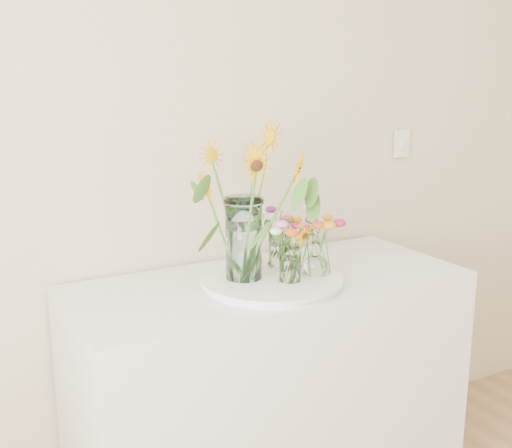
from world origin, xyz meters
name	(u,v)px	position (x,y,z in m)	size (l,w,h in m)	color
counter	(269,396)	(-0.10, 1.93, 0.45)	(1.40, 0.60, 0.90)	white
tray	(271,282)	(-0.13, 1.87, 0.91)	(0.46, 0.46, 0.03)	white
mason_jar	(244,239)	(-0.21, 1.91, 1.07)	(0.12, 0.12, 0.28)	silver
sunflower_bouquet	(244,202)	(-0.21, 1.91, 1.19)	(0.59, 0.59, 0.53)	#E09C04
small_vase_a	(290,264)	(-0.09, 1.81, 0.99)	(0.07, 0.07, 0.12)	white
wildflower_posy_a	(290,251)	(-0.09, 1.81, 1.03)	(0.17, 0.17, 0.21)	orange
small_vase_b	(316,258)	(0.02, 1.82, 0.99)	(0.08, 0.08, 0.12)	white
wildflower_posy_b	(316,246)	(0.02, 1.82, 1.03)	(0.23, 0.23, 0.21)	orange
small_vase_c	(279,250)	(-0.04, 1.97, 0.99)	(0.07, 0.07, 0.13)	white
wildflower_posy_c	(279,237)	(-0.04, 1.97, 1.03)	(0.21, 0.21, 0.22)	orange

